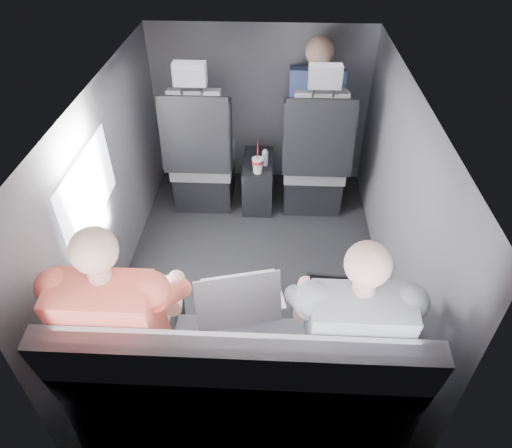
{
  "coord_description": "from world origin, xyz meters",
  "views": [
    {
      "loc": [
        0.13,
        -2.31,
        2.33
      ],
      "look_at": [
        0.03,
        -0.05,
        0.49
      ],
      "focal_mm": 32.0,
      "sensor_mm": 36.0,
      "label": 1
    }
  ],
  "objects_px": {
    "soda_cup": "(258,165)",
    "laptop_black": "(338,293)",
    "passenger_front_right": "(315,109)",
    "front_seat_left": "(202,162)",
    "water_bottle": "(265,158)",
    "rear_bench": "(241,382)",
    "passenger_rear_left": "(126,319)",
    "laptop_silver": "(241,297)",
    "front_seat_right": "(314,164)",
    "passenger_rear_right": "(348,329)",
    "center_console": "(258,181)",
    "laptop_white": "(139,296)"
  },
  "relations": [
    {
      "from": "rear_bench",
      "to": "soda_cup",
      "type": "relative_size",
      "value": 5.93
    },
    {
      "from": "front_seat_right",
      "to": "water_bottle",
      "type": "distance_m",
      "value": 0.4
    },
    {
      "from": "soda_cup",
      "to": "laptop_black",
      "type": "bearing_deg",
      "value": -72.26
    },
    {
      "from": "soda_cup",
      "to": "laptop_silver",
      "type": "height_order",
      "value": "laptop_silver"
    },
    {
      "from": "passenger_rear_left",
      "to": "front_seat_left",
      "type": "bearing_deg",
      "value": 87.25
    },
    {
      "from": "water_bottle",
      "to": "rear_bench",
      "type": "bearing_deg",
      "value": -91.75
    },
    {
      "from": "center_console",
      "to": "laptop_silver",
      "type": "distance_m",
      "value": 1.74
    },
    {
      "from": "rear_bench",
      "to": "passenger_front_right",
      "type": "distance_m",
      "value": 2.25
    },
    {
      "from": "passenger_rear_left",
      "to": "passenger_rear_right",
      "type": "bearing_deg",
      "value": 0.02
    },
    {
      "from": "laptop_white",
      "to": "passenger_front_right",
      "type": "bearing_deg",
      "value": 63.38
    },
    {
      "from": "rear_bench",
      "to": "water_bottle",
      "type": "distance_m",
      "value": 1.87
    },
    {
      "from": "laptop_white",
      "to": "laptop_black",
      "type": "xyz_separation_m",
      "value": [
        0.98,
        0.07,
        -0.0
      ]
    },
    {
      "from": "laptop_black",
      "to": "passenger_rear_left",
      "type": "xyz_separation_m",
      "value": [
        -1.0,
        -0.23,
        0.01
      ]
    },
    {
      "from": "passenger_front_right",
      "to": "laptop_silver",
      "type": "bearing_deg",
      "value": -103.41
    },
    {
      "from": "center_console",
      "to": "laptop_silver",
      "type": "bearing_deg",
      "value": -90.42
    },
    {
      "from": "passenger_rear_right",
      "to": "laptop_black",
      "type": "bearing_deg",
      "value": 96.27
    },
    {
      "from": "center_console",
      "to": "passenger_front_right",
      "type": "xyz_separation_m",
      "value": [
        0.44,
        0.22,
        0.56
      ]
    },
    {
      "from": "front_seat_left",
      "to": "passenger_rear_right",
      "type": "relative_size",
      "value": 1.03
    },
    {
      "from": "water_bottle",
      "to": "passenger_rear_left",
      "type": "height_order",
      "value": "passenger_rear_left"
    },
    {
      "from": "center_console",
      "to": "laptop_white",
      "type": "bearing_deg",
      "value": -106.98
    },
    {
      "from": "laptop_white",
      "to": "laptop_silver",
      "type": "height_order",
      "value": "laptop_silver"
    },
    {
      "from": "front_seat_left",
      "to": "passenger_rear_left",
      "type": "distance_m",
      "value": 1.83
    },
    {
      "from": "front_seat_right",
      "to": "laptop_black",
      "type": "xyz_separation_m",
      "value": [
        0.02,
        -1.58,
        0.23
      ]
    },
    {
      "from": "rear_bench",
      "to": "soda_cup",
      "type": "bearing_deg",
      "value": 89.88
    },
    {
      "from": "passenger_rear_left",
      "to": "soda_cup",
      "type": "bearing_deg",
      "value": 72.08
    },
    {
      "from": "soda_cup",
      "to": "laptop_black",
      "type": "relative_size",
      "value": 0.83
    },
    {
      "from": "front_seat_right",
      "to": "passenger_rear_left",
      "type": "xyz_separation_m",
      "value": [
        -0.99,
        -1.81,
        0.24
      ]
    },
    {
      "from": "center_console",
      "to": "passenger_rear_right",
      "type": "height_order",
      "value": "passenger_rear_right"
    },
    {
      "from": "soda_cup",
      "to": "passenger_front_right",
      "type": "xyz_separation_m",
      "value": [
        0.44,
        0.39,
        0.29
      ]
    },
    {
      "from": "front_seat_right",
      "to": "laptop_white",
      "type": "relative_size",
      "value": 3.67
    },
    {
      "from": "front_seat_left",
      "to": "center_console",
      "type": "xyz_separation_m",
      "value": [
        0.45,
        0.04,
        -0.2
      ]
    },
    {
      "from": "front_seat_left",
      "to": "passenger_rear_left",
      "type": "relative_size",
      "value": 1.0
    },
    {
      "from": "water_bottle",
      "to": "passenger_front_right",
      "type": "height_order",
      "value": "passenger_front_right"
    },
    {
      "from": "front_seat_left",
      "to": "front_seat_right",
      "type": "xyz_separation_m",
      "value": [
        0.9,
        0.0,
        0.0
      ]
    },
    {
      "from": "passenger_front_right",
      "to": "laptop_black",
      "type": "bearing_deg",
      "value": -89.2
    },
    {
      "from": "front_seat_left",
      "to": "laptop_white",
      "type": "height_order",
      "value": "front_seat_left"
    },
    {
      "from": "rear_bench",
      "to": "passenger_rear_right",
      "type": "distance_m",
      "value": 0.6
    },
    {
      "from": "water_bottle",
      "to": "passenger_front_right",
      "type": "distance_m",
      "value": 0.57
    },
    {
      "from": "passenger_front_right",
      "to": "front_seat_left",
      "type": "bearing_deg",
      "value": -163.85
    },
    {
      "from": "center_console",
      "to": "passenger_rear_right",
      "type": "distance_m",
      "value": 1.96
    },
    {
      "from": "front_seat_right",
      "to": "passenger_rear_left",
      "type": "relative_size",
      "value": 1.0
    },
    {
      "from": "laptop_white",
      "to": "passenger_rear_right",
      "type": "bearing_deg",
      "value": -8.73
    },
    {
      "from": "water_bottle",
      "to": "front_seat_left",
      "type": "bearing_deg",
      "value": 175.91
    },
    {
      "from": "water_bottle",
      "to": "laptop_silver",
      "type": "xyz_separation_m",
      "value": [
        -0.07,
        -1.6,
        0.17
      ]
    },
    {
      "from": "soda_cup",
      "to": "passenger_rear_right",
      "type": "height_order",
      "value": "passenger_rear_right"
    },
    {
      "from": "front_seat_left",
      "to": "water_bottle",
      "type": "distance_m",
      "value": 0.51
    },
    {
      "from": "front_seat_left",
      "to": "passenger_front_right",
      "type": "height_order",
      "value": "passenger_front_right"
    },
    {
      "from": "rear_bench",
      "to": "laptop_white",
      "type": "height_order",
      "value": "rear_bench"
    },
    {
      "from": "soda_cup",
      "to": "laptop_black",
      "type": "height_order",
      "value": "laptop_black"
    },
    {
      "from": "front_seat_left",
      "to": "water_bottle",
      "type": "bearing_deg",
      "value": -4.09
    }
  ]
}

